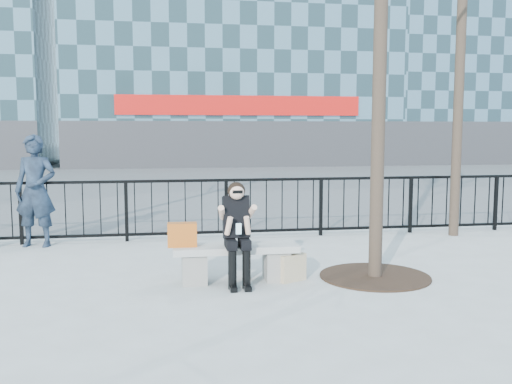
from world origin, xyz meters
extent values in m
plane|color=gray|center=(0.00, 0.00, 0.00)|extent=(120.00, 120.00, 0.00)
cube|color=#474747|center=(0.00, 15.00, 0.00)|extent=(60.00, 23.00, 0.01)
cube|color=black|center=(0.00, 3.00, 1.08)|extent=(14.00, 0.05, 0.05)
cube|color=black|center=(0.00, 3.00, 0.12)|extent=(14.00, 0.05, 0.05)
cube|color=#2D2D30|center=(3.00, 21.96, 1.20)|extent=(18.00, 0.08, 2.40)
cube|color=#AC0F0B|center=(3.00, 21.90, 3.20)|extent=(12.60, 0.12, 1.00)
cube|color=slate|center=(20.00, 27.00, 10.00)|extent=(16.00, 10.00, 20.00)
cylinder|color=black|center=(4.50, 2.60, 3.50)|extent=(0.18, 0.18, 7.00)
cylinder|color=black|center=(1.90, -0.10, 0.01)|extent=(1.50, 1.50, 0.02)
cube|color=slate|center=(-0.55, 0.00, 0.20)|extent=(0.32, 0.38, 0.40)
cube|color=slate|center=(0.55, 0.00, 0.20)|extent=(0.32, 0.38, 0.40)
cube|color=gray|center=(0.00, 0.00, 0.45)|extent=(1.65, 0.46, 0.09)
cube|color=#B25115|center=(-0.70, 0.02, 0.65)|extent=(0.38, 0.19, 0.31)
cube|color=beige|center=(0.74, -0.11, 0.18)|extent=(0.41, 0.30, 0.36)
imported|color=black|center=(-3.09, 2.80, 0.96)|extent=(0.78, 0.58, 1.93)
camera|label=1|loc=(-0.92, -7.35, 2.02)|focal=40.00mm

